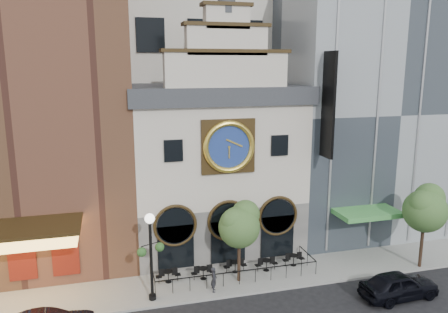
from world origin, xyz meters
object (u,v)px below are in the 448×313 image
bistro_1 (203,272)px  tree_right (425,207)px  bistro_3 (266,264)px  tree_left (240,224)px  bistro_0 (168,275)px  bistro_4 (294,259)px  bistro_2 (235,266)px  car_right (399,285)px  lamppost (151,247)px  pedestrian (214,279)px

bistro_1 → tree_right: bearing=-7.9°
bistro_3 → tree_left: 4.10m
bistro_0 → bistro_4: same height
bistro_2 → bistro_3: bearing=-8.3°
bistro_2 → car_right: (8.65, -5.42, 0.21)m
bistro_4 → tree_left: tree_left is taller
bistro_2 → bistro_3: (2.10, -0.31, 0.00)m
bistro_3 → tree_right: (10.50, -2.10, 3.79)m
lamppost → tree_left: lamppost is taller
bistro_2 → tree_right: bearing=-10.8°
bistro_3 → lamppost: bearing=-167.5°
bistro_1 → tree_right: 15.47m
bistro_1 → bistro_2: 2.29m
bistro_0 → car_right: 14.16m
car_right → bistro_2: bearing=54.8°
bistro_1 → bistro_4: same height
bistro_0 → bistro_1: size_ratio=1.00×
bistro_3 → bistro_4: 2.10m
bistro_4 → car_right: bearing=-50.2°
bistro_0 → pedestrian: 3.17m
bistro_4 → tree_right: 9.51m
lamppost → bistro_0: bearing=33.6°
bistro_0 → tree_left: 5.68m
bistro_3 → tree_right: 11.35m
bistro_1 → bistro_0: bearing=176.0°
bistro_4 → bistro_2: bearing=179.1°
bistro_0 → bistro_3: bearing=-0.9°
bistro_1 → bistro_2: (2.26, 0.36, 0.00)m
bistro_2 → lamppost: lamppost is taller
tree_left → tree_right: 12.72m
bistro_2 → bistro_4: (4.19, -0.07, 0.00)m
bistro_2 → car_right: bearing=-32.1°
bistro_4 → car_right: size_ratio=0.33×
bistro_4 → car_right: 6.97m
bistro_1 → bistro_4: bearing=2.6°
bistro_1 → lamppost: bearing=-154.0°
bistro_0 → car_right: (13.16, -5.22, 0.21)m
car_right → bistro_1: bearing=62.0°
pedestrian → lamppost: (-3.74, 0.03, 2.51)m
bistro_2 → tree_left: bearing=-92.4°
bistro_3 → pedestrian: size_ratio=1.00×
bistro_4 → lamppost: bearing=-168.8°
bistro_2 → bistro_3: 2.12m
bistro_3 → tree_right: tree_right is taller
bistro_0 → bistro_1: same height
bistro_0 → bistro_4: 8.70m
bistro_1 → lamppost: 4.77m
pedestrian → tree_left: bearing=-51.1°
car_right → tree_right: 6.12m
bistro_4 → tree_right: size_ratio=0.27×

